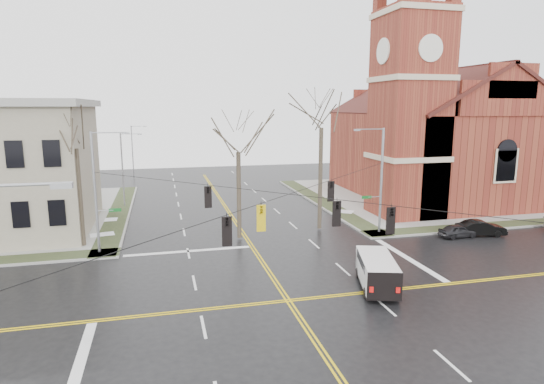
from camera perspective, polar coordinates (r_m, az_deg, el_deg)
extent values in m
plane|color=black|center=(26.66, 2.04, -13.47)|extent=(120.00, 120.00, 0.00)
cube|color=gray|center=(58.86, 19.06, -0.51)|extent=(30.00, 30.00, 0.15)
cube|color=#27321B|center=(52.70, 6.34, -1.15)|extent=(2.00, 30.00, 0.02)
cube|color=#27321B|center=(48.14, 27.95, -3.49)|extent=(30.00, 2.00, 0.02)
cube|color=#27321B|center=(49.76, -18.69, -2.36)|extent=(2.00, 30.00, 0.02)
cube|color=gold|center=(26.63, 1.79, -13.48)|extent=(0.12, 100.00, 0.01)
cube|color=gold|center=(26.69, 2.30, -13.43)|extent=(0.12, 100.00, 0.01)
cube|color=gold|center=(26.55, 2.12, -13.56)|extent=(100.00, 0.12, 0.01)
cube|color=gold|center=(26.76, 1.97, -13.35)|extent=(100.00, 0.12, 0.01)
cube|color=silver|center=(35.63, -10.50, -7.31)|extent=(9.50, 0.50, 0.01)
cube|color=silver|center=(21.70, -23.39, -20.41)|extent=(0.50, 9.50, 0.01)
cube|color=silver|center=(34.94, 16.67, -7.96)|extent=(0.50, 9.50, 0.01)
cube|color=maroon|center=(46.84, 16.80, 9.13)|extent=(6.00, 6.00, 20.00)
cube|color=beige|center=(47.61, 17.45, 20.62)|extent=(6.30, 6.30, 0.50)
cylinder|color=silver|center=(44.52, 19.30, 16.68)|extent=(2.40, 0.15, 2.40)
cylinder|color=silver|center=(45.65, 13.77, 16.80)|extent=(0.15, 2.40, 2.40)
cube|color=maroon|center=(59.53, 19.64, 4.37)|extent=(18.00, 24.00, 10.00)
cube|color=maroon|center=(50.11, 14.39, 0.34)|extent=(2.00, 5.00, 4.40)
cylinder|color=gray|center=(39.85, 13.56, 1.35)|extent=(0.20, 0.20, 9.00)
cylinder|color=gray|center=(39.81, 12.71, -0.59)|extent=(1.20, 0.06, 0.06)
cube|color=#0F571C|center=(39.51, 11.80, -0.64)|extent=(0.90, 0.04, 0.25)
cylinder|color=gray|center=(38.86, 12.26, 7.71)|extent=(2.40, 0.08, 0.08)
cube|color=gray|center=(38.35, 10.63, 7.66)|extent=(0.50, 0.22, 0.15)
cylinder|color=gray|center=(35.76, -21.31, -0.13)|extent=(0.20, 0.20, 9.00)
cylinder|color=gray|center=(35.95, -20.21, -2.20)|extent=(1.20, 0.06, 0.06)
cube|color=#0F571C|center=(35.87, -19.10, -2.15)|extent=(0.90, 0.04, 0.25)
cylinder|color=gray|center=(35.12, -19.84, 7.03)|extent=(2.40, 0.08, 0.08)
cube|color=gray|center=(35.02, -17.87, 7.06)|extent=(0.50, 0.22, 0.15)
cylinder|color=gray|center=(12.55, -30.27, 0.72)|extent=(2.40, 0.08, 0.08)
cube|color=gray|center=(12.27, -24.87, 0.76)|extent=(0.50, 0.22, 0.15)
cylinder|color=black|center=(24.78, 2.14, -0.27)|extent=(23.02, 23.02, 0.03)
cylinder|color=black|center=(24.78, 2.14, -0.27)|extent=(23.02, 23.02, 0.03)
imported|color=black|center=(20.32, -5.68, -4.94)|extent=(0.21, 0.26, 1.30)
imported|color=black|center=(29.91, 7.40, 0.09)|extent=(0.21, 0.26, 1.30)
imported|color=#E1BA0D|center=(22.57, -1.37, -3.31)|extent=(0.21, 0.26, 1.30)
imported|color=black|center=(28.05, -8.03, -0.63)|extent=(0.21, 0.26, 1.30)
imported|color=black|center=(22.81, 14.67, -3.51)|extent=(0.21, 0.26, 1.30)
imported|color=black|center=(23.73, 8.11, -2.71)|extent=(0.21, 0.26, 1.30)
cylinder|color=gray|center=(51.99, -18.25, 2.62)|extent=(0.16, 0.16, 8.00)
cylinder|color=gray|center=(51.56, -17.38, 6.97)|extent=(2.00, 0.07, 0.07)
cube|color=gray|center=(51.51, -16.26, 6.97)|extent=(0.45, 0.20, 0.13)
cylinder|color=gray|center=(71.82, -17.10, 4.78)|extent=(0.16, 0.16, 8.00)
cylinder|color=gray|center=(71.51, -16.47, 7.92)|extent=(2.00, 0.07, 0.07)
cube|color=gray|center=(71.47, -15.66, 7.92)|extent=(0.45, 0.20, 0.13)
cube|color=white|center=(28.65, 13.03, -9.58)|extent=(3.25, 5.28, 1.58)
cube|color=white|center=(30.63, 12.34, -8.67)|extent=(2.07, 1.35, 1.12)
cube|color=black|center=(30.77, 12.29, -7.57)|extent=(1.68, 0.60, 0.75)
cube|color=black|center=(28.65, 13.01, -8.49)|extent=(2.81, 3.77, 0.51)
cube|color=#B70C0A|center=(26.29, 12.38, -11.87)|extent=(0.23, 0.13, 0.32)
cube|color=#B70C0A|center=(26.56, 15.54, -11.78)|extent=(0.23, 0.13, 0.32)
cube|color=black|center=(28.94, 12.96, -11.08)|extent=(3.31, 5.34, 0.09)
cylinder|color=black|center=(30.29, 10.81, -9.93)|extent=(0.43, 0.71, 0.67)
cylinder|color=black|center=(30.58, 14.04, -9.87)|extent=(0.43, 0.71, 0.67)
cylinder|color=black|center=(27.30, 11.74, -12.33)|extent=(0.43, 0.71, 0.67)
cylinder|color=black|center=(27.61, 15.34, -12.22)|extent=(0.43, 0.71, 0.67)
imported|color=black|center=(41.60, 22.30, -4.53)|extent=(3.35, 1.46, 1.12)
imported|color=black|center=(42.89, 24.75, -4.13)|extent=(4.24, 2.16, 1.33)
cylinder|color=#342C21|center=(38.09, -22.95, -0.68)|extent=(0.36, 0.36, 7.62)
cylinder|color=#342C21|center=(37.31, -4.18, -0.45)|extent=(0.36, 0.36, 7.14)
cylinder|color=#342C21|center=(40.22, 6.08, 1.64)|extent=(0.36, 0.36, 8.95)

